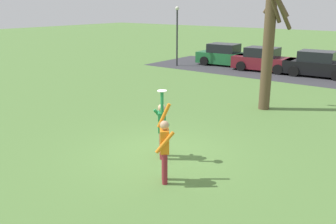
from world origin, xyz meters
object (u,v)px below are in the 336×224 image
Objects in this scene: person_defender at (164,146)px; parked_car_green at (225,55)px; person_catcher at (162,126)px; lamppost_by_lot at (177,30)px; parked_car_maroon at (263,60)px; parked_car_black at (318,65)px; frisbee_disc at (162,91)px; bare_tree_tall at (269,44)px.

parked_car_green is at bearing -16.16° from person_defender.
lamppost_by_lot is (-9.72, 14.18, 1.60)m from person_catcher.
person_defender reaches higher than parked_car_maroon.
person_defender reaches higher than parked_car_black.
parked_car_green is (-8.06, 17.77, -0.25)m from person_defender.
person_catcher is 16.47m from parked_car_maroon.
person_catcher is 1.02× the size of person_defender.
parked_car_green is at bearing 167.12° from parked_car_maroon.
person_defender is 17.89m from parked_car_maroon.
frisbee_disc is 0.06× the size of parked_car_maroon.
bare_tree_tall is (4.04, -9.13, 2.08)m from parked_car_maroon.
person_defender is (1.03, -1.21, -0.00)m from person_catcher.
bare_tree_tall is (0.45, -9.28, 2.08)m from parked_car_black.
parked_car_maroon is 10.19m from bare_tree_tall.
person_catcher is at bearing 130.57° from frisbee_disc.
bare_tree_tall is 1.36× the size of lamppost_by_lot.
parked_car_black is 9.52m from bare_tree_tall.
person_catcher is at bearing -55.57° from lamppost_by_lot.
parked_car_maroon is (-4.79, 17.24, -0.25)m from person_defender.
lamppost_by_lot is at bearing 143.98° from bare_tree_tall.
parked_car_green is at bearing 113.21° from frisbee_disc.
parked_car_black is at bearing -6.84° from parked_car_green.
parked_car_black is at bearing -1.26° from parked_car_maroon.
person_catcher is at bearing -92.33° from bare_tree_tall.
parked_car_black is at bearing 91.12° from frisbee_disc.
person_defender is 0.49× the size of parked_car_green.
person_catcher is at bearing -70.74° from parked_car_green.
parked_car_maroon is at bearing 17.24° from lamppost_by_lot.
parked_car_black is at bearing 92.80° from bare_tree_tall.
parked_car_green and parked_car_maroon have the same top height.
frisbee_disc reaches higher than person_defender.
bare_tree_tall is at bearing -36.02° from lamppost_by_lot.
lamppost_by_lot is at bearing 124.51° from frisbee_disc.
lamppost_by_lot is (-10.01, 7.28, -0.22)m from bare_tree_tall.
parked_car_green is 6.87m from parked_car_black.
person_defender is 8.35m from bare_tree_tall.
bare_tree_tall reaches higher than person_defender.
lamppost_by_lot is at bearing -5.61° from person_defender.
lamppost_by_lot reaches higher than frisbee_disc.
parked_car_green is at bearing 41.43° from lamppost_by_lot.
person_defender is at bearing 0.00° from person_catcher.
frisbee_disc is (-0.89, 1.03, 1.11)m from person_defender.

